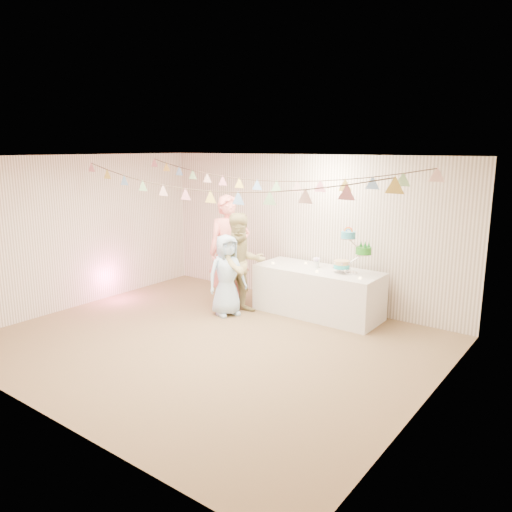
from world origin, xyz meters
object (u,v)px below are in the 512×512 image
Objects in this scene: person_adult_b at (241,264)px; person_child at (227,275)px; table at (318,292)px; cake_stand at (351,254)px; person_adult_a at (229,252)px.

person_child is (-0.13, -0.22, -0.17)m from person_adult_b.
person_adult_b is at bearing -147.29° from table.
cake_stand is at bearing -34.13° from person_adult_b.
cake_stand is 0.41× the size of person_adult_b.
person_adult_a is at bearing -159.97° from table.
person_adult_a reaches higher than person_child.
table is 1.52m from person_child.
person_adult_b is (0.38, -0.16, -0.13)m from person_adult_a.
person_adult_a is 0.54m from person_child.
person_child is (-1.20, -0.90, 0.29)m from table.
person_adult_a is at bearing 99.15° from person_adult_b.
cake_stand reaches higher than table.
person_adult_a reaches higher than person_adult_b.
cake_stand is 2.03m from person_child.
person_adult_b is at bearing -155.56° from cake_stand.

